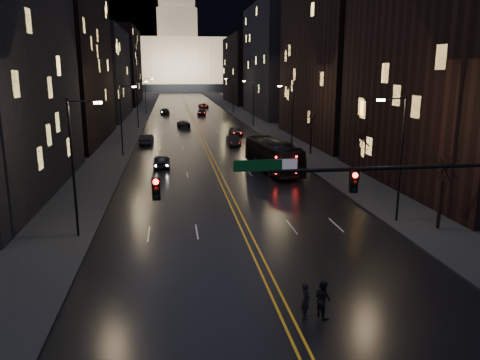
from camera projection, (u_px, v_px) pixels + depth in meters
name	position (u px, v px, depth m)	size (l,w,h in m)	color
ground	(277.00, 298.00, 22.39)	(900.00, 900.00, 0.00)	black
road	(186.00, 105.00, 147.66)	(20.00, 320.00, 0.02)	black
sidewalk_left	(141.00, 106.00, 145.68)	(8.00, 320.00, 0.16)	black
sidewalk_right	(230.00, 105.00, 149.62)	(8.00, 320.00, 0.16)	black
center_line	(186.00, 105.00, 147.66)	(0.62, 320.00, 0.01)	orange
building_left_mid	(57.00, 47.00, 68.30)	(12.00, 30.00, 28.00)	black
building_left_far	(98.00, 74.00, 105.82)	(12.00, 34.00, 20.00)	black
building_left_dist	(119.00, 67.00, 151.62)	(12.00, 40.00, 24.00)	black
building_right_near	(459.00, 55.00, 41.89)	(12.00, 26.00, 24.00)	black
building_right_tall	(344.00, 13.00, 69.21)	(12.00, 30.00, 38.00)	black
building_right_mid	(279.00, 61.00, 111.05)	(12.00, 34.00, 26.00)	black
building_right_dist	(247.00, 70.00, 157.76)	(12.00, 40.00, 22.00)	black
mountain_ridge	(223.00, 2.00, 379.43)	(520.00, 60.00, 130.00)	black
capitol	(178.00, 59.00, 259.40)	(90.00, 50.00, 58.50)	black
traffic_signal	(402.00, 190.00, 22.06)	(17.29, 0.45, 7.00)	black
streetlamp_right_near	(399.00, 153.00, 32.39)	(2.13, 0.25, 9.00)	black
streetlamp_left_near	(75.00, 161.00, 29.35)	(2.13, 0.25, 9.00)	black
streetlamp_right_mid	(291.00, 114.00, 61.30)	(2.13, 0.25, 9.00)	black
streetlamp_left_mid	(122.00, 116.00, 58.26)	(2.13, 0.25, 9.00)	black
streetlamp_right_far	(252.00, 100.00, 90.21)	(2.13, 0.25, 9.00)	black
streetlamp_left_far	(138.00, 101.00, 87.17)	(2.13, 0.25, 9.00)	black
streetlamp_right_dist	(232.00, 93.00, 119.12)	(2.13, 0.25, 9.00)	black
streetlamp_left_dist	(146.00, 94.00, 116.08)	(2.13, 0.25, 9.00)	black
tree_right_near	(444.00, 165.00, 30.90)	(2.40, 2.40, 6.65)	black
tree_right_mid	(361.00, 137.00, 44.39)	(2.40, 2.40, 6.65)	black
tree_right_far	(312.00, 120.00, 59.81)	(2.40, 2.40, 6.65)	black
bus	(273.00, 155.00, 50.61)	(2.83, 12.08, 3.36)	black
oncoming_car_a	(162.00, 161.00, 52.23)	(1.82, 4.51, 1.54)	black
oncoming_car_b	(146.00, 139.00, 68.63)	(1.69, 4.86, 1.60)	black
oncoming_car_c	(183.00, 124.00, 90.24)	(2.28, 4.95, 1.38)	black
oncoming_car_d	(165.00, 111.00, 118.18)	(2.09, 5.14, 1.49)	black
receding_car_a	(233.00, 141.00, 67.43)	(1.59, 4.57, 1.51)	black
receding_car_b	(236.00, 131.00, 78.06)	(1.84, 4.57, 1.56)	black
receding_car_c	(202.00, 112.00, 114.87)	(2.02, 4.98, 1.44)	black
receding_car_d	(204.00, 106.00, 136.82)	(2.32, 5.02, 1.40)	black
pedestrian_a	(306.00, 301.00, 20.39)	(0.60, 0.40, 1.66)	black
pedestrian_b	(323.00, 299.00, 20.49)	(0.83, 0.46, 1.71)	black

